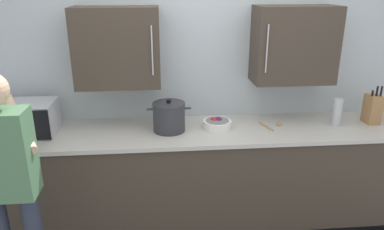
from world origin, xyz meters
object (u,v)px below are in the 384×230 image
(fruit_bowl, at_px, (217,124))
(wooden_spoon, at_px, (273,125))
(thermos_flask, at_px, (337,112))
(knife_block, at_px, (372,109))
(microwave_oven, at_px, (15,119))
(stock_pot, at_px, (169,117))
(person_figure, at_px, (7,179))

(fruit_bowl, relative_size, wooden_spoon, 1.20)
(thermos_flask, relative_size, knife_block, 0.71)
(microwave_oven, height_order, stock_pot, stock_pot)
(microwave_oven, xyz_separation_m, fruit_bowl, (1.66, -0.02, -0.09))
(stock_pot, bearing_deg, microwave_oven, 178.40)
(fruit_bowl, relative_size, person_figure, 0.15)
(knife_block, distance_m, person_figure, 2.92)
(fruit_bowl, xyz_separation_m, wooden_spoon, (0.50, 0.01, -0.03))
(microwave_oven, distance_m, person_figure, 0.89)
(wooden_spoon, xyz_separation_m, person_figure, (-1.91, -0.84, 0.05))
(microwave_oven, xyz_separation_m, wooden_spoon, (2.15, -0.01, -0.12))
(stock_pot, bearing_deg, person_figure, -140.86)
(thermos_flask, bearing_deg, person_figure, -161.98)
(thermos_flask, height_order, fruit_bowl, thermos_flask)
(microwave_oven, bearing_deg, person_figure, -74.35)
(microwave_oven, xyz_separation_m, stock_pot, (1.25, -0.03, -0.01))
(microwave_oven, bearing_deg, stock_pot, -1.60)
(stock_pot, bearing_deg, knife_block, 0.82)
(stock_pot, bearing_deg, thermos_flask, -0.84)
(knife_block, distance_m, fruit_bowl, 1.39)
(stock_pot, distance_m, fruit_bowl, 0.42)
(thermos_flask, xyz_separation_m, knife_block, (0.34, 0.05, 0.01))
(microwave_oven, xyz_separation_m, thermos_flask, (2.69, -0.06, -0.01))
(microwave_oven, bearing_deg, fruit_bowl, -0.72)
(wooden_spoon, relative_size, person_figure, 0.12)
(microwave_oven, distance_m, knife_block, 3.04)
(stock_pot, relative_size, fruit_bowl, 1.52)
(microwave_oven, xyz_separation_m, person_figure, (0.24, -0.85, -0.08))
(knife_block, height_order, person_figure, person_figure)
(knife_block, bearing_deg, microwave_oven, 179.83)
(microwave_oven, relative_size, wooden_spoon, 3.71)
(thermos_flask, distance_m, fruit_bowl, 1.04)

